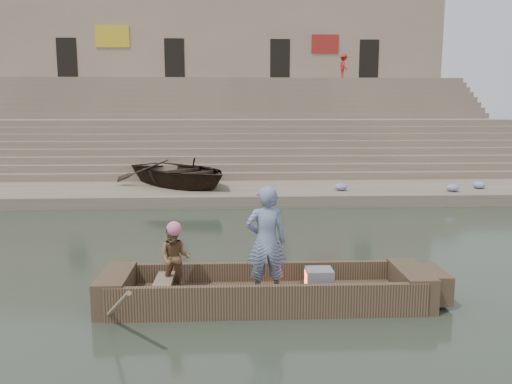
{
  "coord_description": "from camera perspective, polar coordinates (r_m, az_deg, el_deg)",
  "views": [
    {
      "loc": [
        1.79,
        -11.01,
        3.35
      ],
      "look_at": [
        2.34,
        0.91,
        1.4
      ],
      "focal_mm": 35.95,
      "sensor_mm": 36.0,
      "label": 1
    }
  ],
  "objects": [
    {
      "name": "ground",
      "position": [
        11.64,
        -11.45,
        -7.63
      ],
      "size": [
        120.0,
        120.0,
        0.0
      ],
      "primitive_type": "plane",
      "color": "#263024",
      "rests_on": "ground"
    },
    {
      "name": "lower_landing",
      "position": [
        19.35,
        -7.9,
        -0.18
      ],
      "size": [
        32.0,
        4.0,
        0.4
      ],
      "primitive_type": "cube",
      "color": "gray",
      "rests_on": "ground"
    },
    {
      "name": "mid_landing",
      "position": [
        26.64,
        -6.5,
        5.02
      ],
      "size": [
        32.0,
        3.0,
        2.8
      ],
      "primitive_type": "cube",
      "color": "gray",
      "rests_on": "ground"
    },
    {
      "name": "upper_landing",
      "position": [
        33.56,
        -5.74,
        7.95
      ],
      "size": [
        32.0,
        3.0,
        5.2
      ],
      "primitive_type": "cube",
      "color": "gray",
      "rests_on": "ground"
    },
    {
      "name": "ghat_steps",
      "position": [
        28.3,
        -6.29,
        6.08
      ],
      "size": [
        32.0,
        11.0,
        5.2
      ],
      "color": "gray",
      "rests_on": "ground"
    },
    {
      "name": "building_wall",
      "position": [
        37.61,
        -5.48,
        12.67
      ],
      "size": [
        32.0,
        5.07,
        11.2
      ],
      "color": "tan",
      "rests_on": "ground"
    },
    {
      "name": "main_rowboat",
      "position": [
        9.04,
        1.04,
        -11.73
      ],
      "size": [
        5.0,
        1.3,
        0.22
      ],
      "primitive_type": "cube",
      "color": "brown",
      "rests_on": "ground"
    },
    {
      "name": "rowboat_trim",
      "position": [
        8.98,
        2.41,
        -10.54
      ],
      "size": [
        6.04,
        2.63,
        1.82
      ],
      "color": "brown",
      "rests_on": "ground"
    },
    {
      "name": "standing_man",
      "position": [
        8.54,
        1.14,
        -5.55
      ],
      "size": [
        0.71,
        0.49,
        1.88
      ],
      "primitive_type": "imported",
      "rotation": [
        0.0,
        0.0,
        3.2
      ],
      "color": "navy",
      "rests_on": "main_rowboat"
    },
    {
      "name": "rowing_man",
      "position": [
        9.03,
        -9.02,
        -7.25
      ],
      "size": [
        0.59,
        0.47,
        1.15
      ],
      "primitive_type": "imported",
      "rotation": [
        0.0,
        0.0,
        -0.06
      ],
      "color": "#22682F",
      "rests_on": "main_rowboat"
    },
    {
      "name": "television",
      "position": [
        9.03,
        6.95,
        -9.71
      ],
      "size": [
        0.46,
        0.42,
        0.4
      ],
      "color": "gray",
      "rests_on": "main_rowboat"
    },
    {
      "name": "beached_rowboat",
      "position": [
        19.97,
        -8.4,
        2.22
      ],
      "size": [
        6.08,
        6.27,
        1.06
      ],
      "primitive_type": "imported",
      "rotation": [
        0.0,
        0.0,
        0.7
      ],
      "color": "#2D2116",
      "rests_on": "lower_landing"
    },
    {
      "name": "pedestrian",
      "position": [
        33.45,
        9.73,
        13.63
      ],
      "size": [
        0.65,
        1.03,
        1.53
      ],
      "primitive_type": "imported",
      "rotation": [
        0.0,
        0.0,
        1.65
      ],
      "color": "#AB211D",
      "rests_on": "upper_landing"
    },
    {
      "name": "cloth_bundles",
      "position": [
        19.69,
        18.23,
        0.58
      ],
      "size": [
        5.67,
        1.07,
        0.26
      ],
      "color": "#3F5999",
      "rests_on": "lower_landing"
    }
  ]
}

